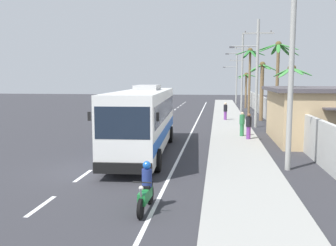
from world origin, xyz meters
TOP-DOWN VIEW (x-y plane):
  - ground_plane at (0.00, 0.00)m, footprint 160.00×160.00m
  - sidewalk_kerb at (6.80, 10.00)m, footprint 3.20×90.00m
  - lane_markings at (2.27, 14.80)m, footprint 3.83×71.00m
  - boundary_wall at (10.60, 14.00)m, footprint 0.24×60.00m
  - coach_bus_foreground at (1.62, 4.35)m, footprint 3.30×12.16m
  - motorcycle_beside_bus at (3.46, -4.57)m, footprint 0.56×1.96m
  - pedestrian_near_kerb at (6.40, 20.60)m, footprint 0.36×0.36m
  - pedestrian_midwalk at (7.70, 9.13)m, footprint 0.36×0.36m
  - pedestrian_far_walk at (7.35, 10.39)m, footprint 0.36×0.36m
  - utility_pole_nearest at (8.83, 1.37)m, footprint 2.57×0.24m
  - utility_pole_mid at (8.79, 16.33)m, footprint 3.63×0.24m
  - utility_pole_far at (8.52, 31.29)m, footprint 3.02×0.24m
  - utility_pole_distant at (8.57, 46.25)m, footprint 3.45×0.24m
  - palm_nearest at (10.99, 19.20)m, footprint 3.79×3.87m
  - palm_second at (9.24, 28.00)m, footprint 3.44×3.09m
  - palm_third at (9.56, 37.50)m, footprint 2.78×2.87m
  - palm_fourth at (9.91, 21.60)m, footprint 2.82×2.93m
  - palm_farthest at (10.55, 10.40)m, footprint 2.56×2.61m

SIDE VIEW (x-z plane):
  - ground_plane at x=0.00m, z-range 0.00..0.00m
  - lane_markings at x=2.27m, z-range 0.00..0.01m
  - sidewalk_kerb at x=6.80m, z-range 0.00..0.14m
  - motorcycle_beside_bus at x=3.46m, z-range -0.14..1.41m
  - pedestrian_far_walk at x=7.35m, z-range 0.18..1.86m
  - pedestrian_near_kerb at x=6.40m, z-range 0.18..1.88m
  - pedestrian_midwalk at x=7.70m, z-range 0.18..1.89m
  - boundary_wall at x=10.60m, z-range 0.00..2.14m
  - coach_bus_foreground at x=1.62m, z-range 0.08..3.82m
  - palm_third at x=9.56m, z-range 1.16..6.13m
  - palm_farthest at x=10.55m, z-range 1.24..6.32m
  - palm_fourth at x=9.91m, z-range 0.94..6.70m
  - utility_pole_distant at x=8.57m, z-range 0.31..8.48m
  - utility_pole_nearest at x=8.83m, z-range 0.23..9.08m
  - utility_pole_mid at x=8.79m, z-range 0.35..9.33m
  - utility_pole_far at x=8.52m, z-range 0.26..9.80m
  - palm_nearest at x=10.99m, z-range 1.77..9.23m
  - palm_second at x=9.24m, z-range 1.73..9.33m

